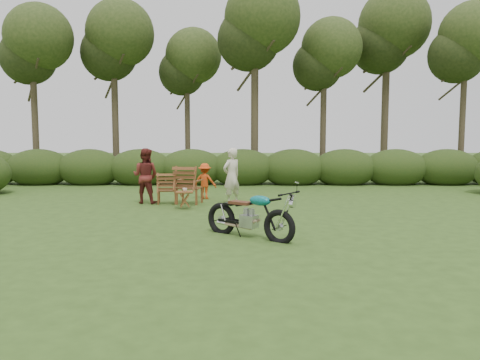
{
  "coord_description": "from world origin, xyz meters",
  "views": [
    {
      "loc": [
        -0.08,
        -9.26,
        1.97
      ],
      "look_at": [
        -0.09,
        1.55,
        0.9
      ],
      "focal_mm": 35.0,
      "sensor_mm": 36.0,
      "label": 1
    }
  ],
  "objects_px": {
    "lawn_chair_left": "(167,203)",
    "child": "(205,199)",
    "adult_b": "(146,203)",
    "adult_a": "(232,204)",
    "side_table": "(185,200)",
    "motorcycle": "(249,237)",
    "lawn_chair_right": "(190,204)",
    "cup": "(185,190)"
  },
  "relations": [
    {
      "from": "child",
      "to": "lawn_chair_right",
      "type": "bearing_deg",
      "value": 82.18
    },
    {
      "from": "cup",
      "to": "adult_b",
      "type": "distance_m",
      "value": 1.66
    },
    {
      "from": "cup",
      "to": "child",
      "type": "distance_m",
      "value": 1.99
    },
    {
      "from": "lawn_chair_right",
      "to": "adult_b",
      "type": "xyz_separation_m",
      "value": [
        -1.25,
        0.06,
        0.0
      ]
    },
    {
      "from": "adult_b",
      "to": "child",
      "type": "xyz_separation_m",
      "value": [
        1.62,
        0.9,
        0.0
      ]
    },
    {
      "from": "adult_b",
      "to": "lawn_chair_right",
      "type": "bearing_deg",
      "value": -168.85
    },
    {
      "from": "cup",
      "to": "adult_a",
      "type": "relative_size",
      "value": 0.07
    },
    {
      "from": "lawn_chair_right",
      "to": "child",
      "type": "relative_size",
      "value": 0.98
    },
    {
      "from": "side_table",
      "to": "adult_b",
      "type": "xyz_separation_m",
      "value": [
        -1.23,
        1.01,
        -0.23
      ]
    },
    {
      "from": "adult_b",
      "to": "adult_a",
      "type": "bearing_deg",
      "value": -171.0
    },
    {
      "from": "motorcycle",
      "to": "lawn_chair_left",
      "type": "xyz_separation_m",
      "value": [
        -2.25,
        4.35,
        0.0
      ]
    },
    {
      "from": "side_table",
      "to": "adult_b",
      "type": "distance_m",
      "value": 1.6
    },
    {
      "from": "lawn_chair_left",
      "to": "cup",
      "type": "xyz_separation_m",
      "value": [
        0.61,
        -0.94,
        0.51
      ]
    },
    {
      "from": "cup",
      "to": "lawn_chair_right",
      "type": "bearing_deg",
      "value": 88.71
    },
    {
      "from": "adult_b",
      "to": "motorcycle",
      "type": "bearing_deg",
      "value": 136.99
    },
    {
      "from": "adult_a",
      "to": "lawn_chair_right",
      "type": "bearing_deg",
      "value": -49.08
    },
    {
      "from": "adult_b",
      "to": "lawn_chair_left",
      "type": "bearing_deg",
      "value": -169.76
    },
    {
      "from": "adult_a",
      "to": "child",
      "type": "xyz_separation_m",
      "value": [
        -0.83,
        1.11,
        0.0
      ]
    },
    {
      "from": "lawn_chair_left",
      "to": "adult_b",
      "type": "xyz_separation_m",
      "value": [
        -0.61,
        0.04,
        0.0
      ]
    },
    {
      "from": "lawn_chair_left",
      "to": "side_table",
      "type": "xyz_separation_m",
      "value": [
        0.61,
        -0.97,
        0.23
      ]
    },
    {
      "from": "motorcycle",
      "to": "adult_a",
      "type": "distance_m",
      "value": 4.2
    },
    {
      "from": "side_table",
      "to": "child",
      "type": "relative_size",
      "value": 0.43
    },
    {
      "from": "child",
      "to": "lawn_chair_left",
      "type": "bearing_deg",
      "value": 56.21
    },
    {
      "from": "cup",
      "to": "adult_b",
      "type": "height_order",
      "value": "adult_b"
    },
    {
      "from": "adult_a",
      "to": "adult_b",
      "type": "height_order",
      "value": "adult_a"
    },
    {
      "from": "motorcycle",
      "to": "adult_b",
      "type": "bearing_deg",
      "value": 159.9
    },
    {
      "from": "side_table",
      "to": "child",
      "type": "bearing_deg",
      "value": 78.48
    },
    {
      "from": "lawn_chair_left",
      "to": "adult_a",
      "type": "distance_m",
      "value": 1.84
    },
    {
      "from": "lawn_chair_right",
      "to": "side_table",
      "type": "bearing_deg",
      "value": 102.0
    },
    {
      "from": "lawn_chair_left",
      "to": "adult_a",
      "type": "relative_size",
      "value": 0.56
    },
    {
      "from": "adult_a",
      "to": "adult_b",
      "type": "xyz_separation_m",
      "value": [
        -2.45,
        0.21,
        0.0
      ]
    },
    {
      "from": "lawn_chair_right",
      "to": "adult_a",
      "type": "relative_size",
      "value": 0.67
    },
    {
      "from": "lawn_chair_left",
      "to": "child",
      "type": "height_order",
      "value": "child"
    },
    {
      "from": "lawn_chair_left",
      "to": "side_table",
      "type": "distance_m",
      "value": 1.17
    },
    {
      "from": "lawn_chair_right",
      "to": "side_table",
      "type": "height_order",
      "value": "lawn_chair_right"
    },
    {
      "from": "side_table",
      "to": "adult_a",
      "type": "relative_size",
      "value": 0.29
    },
    {
      "from": "lawn_chair_right",
      "to": "cup",
      "type": "xyz_separation_m",
      "value": [
        -0.02,
        -0.92,
        0.51
      ]
    },
    {
      "from": "motorcycle",
      "to": "adult_b",
      "type": "xyz_separation_m",
      "value": [
        -2.86,
        4.39,
        0.0
      ]
    },
    {
      "from": "lawn_chair_right",
      "to": "cup",
      "type": "height_order",
      "value": "cup"
    },
    {
      "from": "side_table",
      "to": "child",
      "type": "height_order",
      "value": "child"
    },
    {
      "from": "cup",
      "to": "motorcycle",
      "type": "bearing_deg",
      "value": -64.43
    },
    {
      "from": "lawn_chair_right",
      "to": "adult_b",
      "type": "height_order",
      "value": "adult_b"
    }
  ]
}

